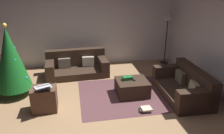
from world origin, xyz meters
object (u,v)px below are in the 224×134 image
book_stack (146,109)px  corner_lamp (168,20)px  ottoman (132,87)px  side_table (45,99)px  christmas_tree (10,59)px  tv_remote (133,80)px  couch_left (77,65)px  gift_box (127,78)px  laptop (44,87)px  couch_right (185,86)px

book_stack → corner_lamp: (1.65, 2.86, 1.44)m
ottoman → side_table: (-2.06, -0.35, 0.08)m
christmas_tree → ottoman: bearing=-10.1°
ottoman → book_stack: bearing=-83.7°
tv_remote → book_stack: (0.07, -0.84, -0.35)m
couch_left → book_stack: size_ratio=6.47×
gift_box → corner_lamp: size_ratio=0.14×
tv_remote → side_table: size_ratio=0.30×
couch_left → ottoman: couch_left is taller
gift_box → christmas_tree: size_ratio=0.13×
gift_box → tv_remote: (0.13, -0.04, -0.03)m
ottoman → laptop: (-2.03, -0.41, 0.40)m
tv_remote → corner_lamp: 2.86m
tv_remote → christmas_tree: (-2.87, 0.48, 0.56)m
ottoman → couch_left: bearing=128.6°
couch_right → gift_box: couch_right is taller
couch_right → laptop: 3.31m
couch_right → side_table: size_ratio=3.31×
book_stack → corner_lamp: bearing=60.1°
ottoman → side_table: side_table is taller
laptop → book_stack: size_ratio=1.84×
tv_remote → laptop: bearing=174.3°
couch_left → gift_box: bearing=124.1°
couch_right → christmas_tree: christmas_tree is taller
book_stack → corner_lamp: corner_lamp is taller
ottoman → side_table: bearing=-170.4°
book_stack → couch_left: bearing=119.6°
laptop → tv_remote: bearing=11.9°
ottoman → corner_lamp: size_ratio=0.44×
tv_remote → gift_box: bearing=145.7°
christmas_tree → side_table: (0.79, -0.85, -0.68)m
tv_remote → laptop: 2.11m
ottoman → laptop: laptop is taller
couch_right → side_table: bearing=92.8°
tv_remote → laptop: size_ratio=0.30×
corner_lamp → gift_box: bearing=-132.9°
side_table → ottoman: bearing=9.6°
couch_right → corner_lamp: (0.48, 2.35, 1.21)m
christmas_tree → laptop: bearing=-48.3°
gift_box → corner_lamp: corner_lamp is taller
tv_remote → christmas_tree: christmas_tree is taller
gift_box → side_table: bearing=-168.1°
couch_left → laptop: bearing=67.2°
couch_right → side_table: 3.32m
ottoman → corner_lamp: 2.98m
couch_right → laptop: size_ratio=3.35×
laptop → corner_lamp: bearing=33.1°
ottoman → book_stack: ottoman is taller
couch_right → book_stack: bearing=115.5°
christmas_tree → side_table: christmas_tree is taller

